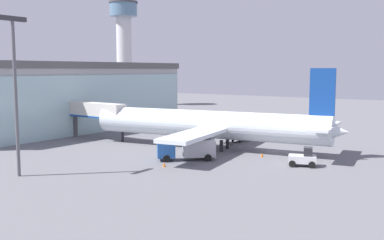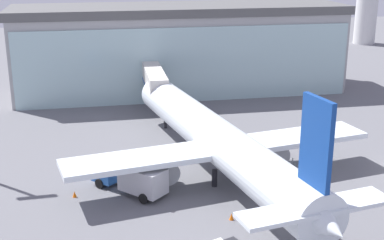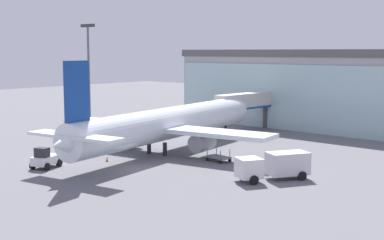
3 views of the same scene
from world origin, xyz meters
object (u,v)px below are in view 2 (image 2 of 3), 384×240
at_px(jet_bridge, 154,79).
at_px(safety_cone_nose, 231,217).
at_px(catering_truck, 131,177).
at_px(safety_cone_wingtip, 75,194).
at_px(airplane, 217,140).
at_px(baggage_cart, 302,164).

height_order(jet_bridge, safety_cone_nose, jet_bridge).
distance_m(catering_truck, safety_cone_wingtip, 5.08).
distance_m(jet_bridge, safety_cone_nose, 30.21).
distance_m(jet_bridge, airplane, 21.32).
bearing_deg(catering_truck, airplane, -118.73).
distance_m(airplane, safety_cone_wingtip, 13.77).
height_order(baggage_cart, safety_cone_nose, baggage_cart).
relative_size(jet_bridge, baggage_cart, 4.32).
bearing_deg(airplane, baggage_cart, -101.46).
distance_m(baggage_cart, safety_cone_nose, 12.74).
relative_size(jet_bridge, safety_cone_wingtip, 23.81).
bearing_deg(baggage_cart, safety_cone_nose, -129.66).
xyz_separation_m(catering_truck, safety_cone_wingtip, (-4.94, 0.08, -1.19)).
bearing_deg(safety_cone_wingtip, airplane, 7.56).
bearing_deg(safety_cone_wingtip, baggage_cart, 3.47).
xyz_separation_m(airplane, safety_cone_nose, (-1.20, -8.73, -3.26)).
bearing_deg(safety_cone_wingtip, catering_truck, -0.91).
bearing_deg(safety_cone_nose, airplane, 82.15).
relative_size(catering_truck, safety_cone_wingtip, 12.62).
bearing_deg(safety_cone_nose, safety_cone_wingtip, 149.99).
relative_size(baggage_cart, safety_cone_wingtip, 5.51).
xyz_separation_m(baggage_cart, safety_cone_nose, (-9.68, -8.29, -0.23)).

